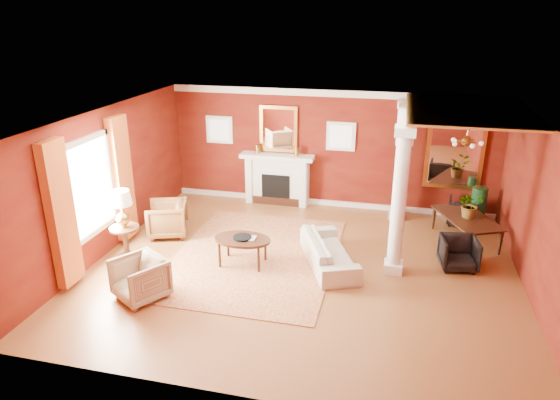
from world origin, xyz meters
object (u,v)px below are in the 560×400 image
(armchair_leopard, at_px, (167,217))
(armchair_stripe, at_px, (140,277))
(coffee_table, at_px, (242,240))
(dining_table, at_px, (468,222))
(side_table, at_px, (122,214))
(sofa, at_px, (329,247))

(armchair_leopard, relative_size, armchair_stripe, 1.04)
(armchair_leopard, height_order, coffee_table, armchair_leopard)
(armchair_leopard, relative_size, dining_table, 0.53)
(armchair_leopard, distance_m, side_table, 1.34)
(coffee_table, relative_size, dining_table, 0.70)
(sofa, height_order, dining_table, dining_table)
(armchair_leopard, bearing_deg, coffee_table, 46.74)
(sofa, distance_m, coffee_table, 1.67)
(sofa, relative_size, side_table, 1.35)
(coffee_table, xyz_separation_m, dining_table, (4.34, 2.12, -0.07))
(armchair_stripe, distance_m, dining_table, 6.77)
(side_table, height_order, dining_table, side_table)
(sofa, bearing_deg, armchair_stripe, 100.64)
(coffee_table, xyz_separation_m, side_table, (-2.34, -0.27, 0.44))
(armchair_leopard, height_order, side_table, side_table)
(sofa, height_order, coffee_table, sofa)
(side_table, distance_m, dining_table, 7.11)
(armchair_leopard, xyz_separation_m, coffee_table, (2.02, -0.92, 0.09))
(armchair_stripe, xyz_separation_m, dining_table, (5.68, 3.69, 0.04))
(sofa, bearing_deg, armchair_leopard, 58.91)
(armchair_leopard, height_order, dining_table, dining_table)
(armchair_leopard, bearing_deg, armchair_stripe, -3.57)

